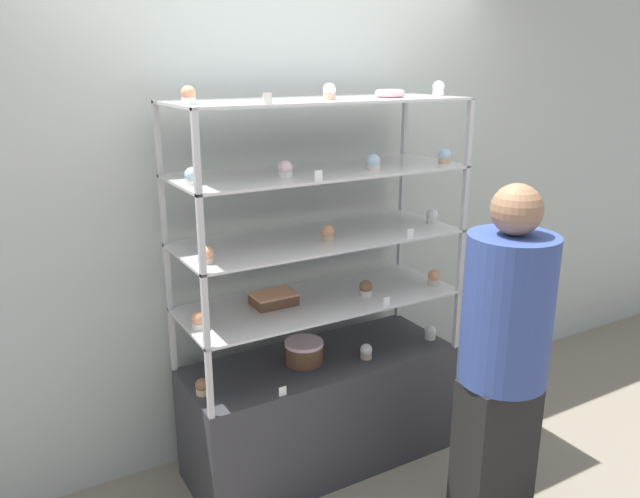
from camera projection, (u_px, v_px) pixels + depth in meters
name	position (u px, v px, depth m)	size (l,w,h in m)	color
ground_plane	(320.00, 460.00, 3.31)	(20.00, 20.00, 0.00)	gray
back_wall	(281.00, 206.00, 3.27)	(8.00, 0.05, 2.60)	#A8B2AD
display_base	(320.00, 410.00, 3.22)	(1.37, 0.52, 0.60)	#333338
display_riser_lower	(320.00, 302.00, 3.05)	(1.37, 0.52, 0.32)	#B7B7BC
display_riser_middle	(320.00, 240.00, 2.96)	(1.37, 0.52, 0.32)	#B7B7BC
display_riser_upper	(320.00, 174.00, 2.87)	(1.37, 0.52, 0.32)	#B7B7BC
display_riser_top	(320.00, 103.00, 2.78)	(1.37, 0.52, 0.32)	#B7B7BC
layer_cake_centerpiece	(304.00, 352.00, 3.07)	(0.19, 0.19, 0.11)	brown
sheet_cake_frosted	(274.00, 299.00, 2.96)	(0.21, 0.15, 0.06)	brown
cupcake_0	(202.00, 387.00, 2.78)	(0.06, 0.06, 0.08)	#CCB28C
cupcake_1	(366.00, 351.00, 3.12)	(0.06, 0.06, 0.08)	#CCB28C
cupcake_2	(430.00, 332.00, 3.34)	(0.06, 0.06, 0.08)	white
price_tag_0	(283.00, 391.00, 2.77)	(0.04, 0.00, 0.04)	white
cupcake_3	(199.00, 320.00, 2.69)	(0.07, 0.07, 0.08)	white
cupcake_4	(366.00, 288.00, 3.08)	(0.07, 0.07, 0.08)	white
cupcake_5	(434.00, 277.00, 3.23)	(0.07, 0.07, 0.08)	beige
price_tag_1	(387.00, 302.00, 2.95)	(0.04, 0.00, 0.04)	white
cupcake_6	(207.00, 255.00, 2.55)	(0.06, 0.06, 0.07)	#CCB28C
cupcake_7	(328.00, 233.00, 2.88)	(0.06, 0.06, 0.07)	#CCB28C
cupcake_8	(432.00, 216.00, 3.19)	(0.06, 0.06, 0.07)	white
price_tag_2	(410.00, 233.00, 2.92)	(0.04, 0.00, 0.04)	white
cupcake_9	(192.00, 177.00, 2.50)	(0.06, 0.06, 0.07)	white
cupcake_10	(286.00, 169.00, 2.68)	(0.06, 0.06, 0.07)	white
cupcake_11	(374.00, 162.00, 2.86)	(0.06, 0.06, 0.07)	beige
cupcake_12	(445.00, 156.00, 3.05)	(0.06, 0.06, 0.07)	#CCB28C
price_tag_3	(318.00, 176.00, 2.59)	(0.04, 0.00, 0.04)	white
cupcake_13	(188.00, 95.00, 2.39)	(0.06, 0.06, 0.07)	white
cupcake_14	(329.00, 92.00, 2.70)	(0.06, 0.06, 0.07)	#CCB28C
cupcake_15	(438.00, 89.00, 3.02)	(0.06, 0.06, 0.07)	white
price_tag_4	(267.00, 99.00, 2.39)	(0.04, 0.00, 0.04)	white
donut_glazed	(390.00, 93.00, 2.90)	(0.14, 0.14, 0.04)	#EFB2BC
customer_figure	(503.00, 356.00, 2.61)	(0.37, 0.37, 1.57)	black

